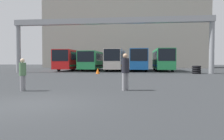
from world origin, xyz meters
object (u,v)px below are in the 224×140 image
object	(u,v)px
bus_slot_2	(116,59)
pedestrian_far_center	(125,71)
tire_stack	(196,70)
pedestrian_near_right	(23,74)
bus_slot_1	(95,60)
traffic_cone	(98,71)
bus_slot_3	(139,59)
bus_slot_0	(72,59)
bus_slot_4	(163,59)

from	to	relation	value
bus_slot_2	pedestrian_far_center	bearing A→B (deg)	-82.99
pedestrian_far_center	tire_stack	xyz separation A→B (m)	(7.39, 15.89, -0.48)
pedestrian_far_center	pedestrian_near_right	xyz separation A→B (m)	(-4.88, -0.82, -0.13)
bus_slot_1	tire_stack	world-z (taller)	bus_slot_1
bus_slot_2	tire_stack	size ratio (longest dim) A/B	10.57
pedestrian_far_center	pedestrian_near_right	bearing A→B (deg)	-40.37
traffic_cone	bus_slot_3	bearing A→B (deg)	64.69
bus_slot_3	traffic_cone	bearing A→B (deg)	-115.31
bus_slot_0	pedestrian_near_right	world-z (taller)	bus_slot_0
bus_slot_4	pedestrian_far_center	size ratio (longest dim) A/B	5.76
bus_slot_0	bus_slot_3	bearing A→B (deg)	2.26
bus_slot_1	pedestrian_far_center	world-z (taller)	bus_slot_1
bus_slot_0	bus_slot_1	size ratio (longest dim) A/B	0.91
bus_slot_0	bus_slot_1	bearing A→B (deg)	8.83
pedestrian_near_right	traffic_cone	distance (m)	15.27
pedestrian_far_center	bus_slot_4	bearing A→B (deg)	-150.18
bus_slot_1	tire_stack	distance (m)	16.54
bus_slot_0	bus_slot_2	bearing A→B (deg)	-1.15
bus_slot_3	pedestrian_near_right	xyz separation A→B (m)	(-5.56, -25.36, -1.02)
bus_slot_4	pedestrian_far_center	world-z (taller)	bus_slot_4
bus_slot_4	pedestrian_near_right	distance (m)	26.20
bus_slot_0	traffic_cone	xyz separation A→B (m)	(6.09, -9.69, -1.49)
bus_slot_0	tire_stack	bearing A→B (deg)	-25.06
bus_slot_1	pedestrian_near_right	size ratio (longest dim) A/B	7.91
bus_slot_2	tire_stack	xyz separation A→B (m)	(10.33, -8.08, -1.39)
bus_slot_0	bus_slot_3	distance (m)	10.88
bus_slot_1	bus_slot_4	xyz separation A→B (m)	(10.87, -0.98, 0.16)
bus_slot_4	pedestrian_near_right	world-z (taller)	bus_slot_4
bus_slot_0	bus_slot_3	world-z (taller)	bus_slot_3
tire_stack	bus_slot_0	bearing A→B (deg)	154.94
tire_stack	pedestrian_near_right	bearing A→B (deg)	-126.30
bus_slot_1	pedestrian_near_right	distance (m)	25.56
bus_slot_3	tire_stack	xyz separation A→B (m)	(6.71, -8.65, -1.38)
bus_slot_1	bus_slot_2	distance (m)	3.70
pedestrian_near_right	tire_stack	bearing A→B (deg)	-34.44
bus_slot_4	pedestrian_near_right	bearing A→B (deg)	-110.55
bus_slot_1	bus_slot_3	world-z (taller)	bus_slot_3
bus_slot_1	bus_slot_2	world-z (taller)	bus_slot_2
bus_slot_4	traffic_cone	distance (m)	12.61
bus_slot_3	tire_stack	size ratio (longest dim) A/B	11.68
bus_slot_1	pedestrian_near_right	bearing A→B (deg)	-86.22
bus_slot_3	pedestrian_far_center	xyz separation A→B (m)	(-0.68, -24.54, -0.89)
bus_slot_4	tire_stack	bearing A→B (deg)	-68.46
bus_slot_3	tire_stack	bearing A→B (deg)	-52.21
pedestrian_near_right	traffic_cone	xyz separation A→B (m)	(0.78, 15.24, -0.49)
pedestrian_far_center	bus_slot_2	bearing A→B (deg)	-132.88
bus_slot_0	bus_slot_4	size ratio (longest dim) A/B	1.08
bus_slot_3	traffic_cone	xyz separation A→B (m)	(-4.78, -10.12, -1.51)
bus_slot_0	pedestrian_far_center	world-z (taller)	bus_slot_0
traffic_cone	tire_stack	bearing A→B (deg)	7.26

